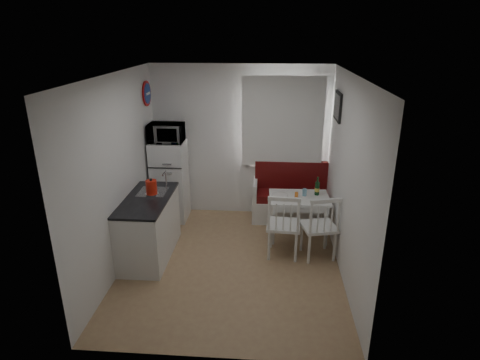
% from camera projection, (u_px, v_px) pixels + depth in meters
% --- Properties ---
extents(floor, '(3.00, 3.50, 0.02)m').
position_uv_depth(floor, '(232.00, 263.00, 5.67)').
color(floor, '#A37A56').
rests_on(floor, ground).
extents(ceiling, '(3.00, 3.50, 0.02)m').
position_uv_depth(ceiling, '(230.00, 75.00, 4.76)').
color(ceiling, white).
rests_on(ceiling, wall_back).
extents(wall_back, '(3.00, 0.02, 2.60)m').
position_uv_depth(wall_back, '(241.00, 142.00, 6.85)').
color(wall_back, white).
rests_on(wall_back, floor).
extents(wall_front, '(3.00, 0.02, 2.60)m').
position_uv_depth(wall_front, '(212.00, 244.00, 3.58)').
color(wall_front, white).
rests_on(wall_front, floor).
extents(wall_left, '(0.02, 3.50, 2.60)m').
position_uv_depth(wall_left, '(119.00, 174.00, 5.32)').
color(wall_left, white).
rests_on(wall_left, floor).
extents(wall_right, '(0.02, 3.50, 2.60)m').
position_uv_depth(wall_right, '(348.00, 180.00, 5.11)').
color(wall_right, white).
rests_on(wall_right, floor).
extents(window, '(1.22, 0.06, 1.47)m').
position_uv_depth(window, '(282.00, 124.00, 6.66)').
color(window, white).
rests_on(window, wall_back).
extents(curtain, '(1.35, 0.02, 1.50)m').
position_uv_depth(curtain, '(283.00, 122.00, 6.58)').
color(curtain, white).
rests_on(curtain, wall_back).
extents(kitchen_counter, '(0.62, 1.32, 1.16)m').
position_uv_depth(kitchen_counter, '(149.00, 227.00, 5.74)').
color(kitchen_counter, white).
rests_on(kitchen_counter, floor).
extents(wall_sign, '(0.03, 0.40, 0.40)m').
position_uv_depth(wall_sign, '(147.00, 94.00, 6.37)').
color(wall_sign, navy).
rests_on(wall_sign, wall_left).
extents(picture_frame, '(0.04, 0.52, 0.42)m').
position_uv_depth(picture_frame, '(337.00, 106.00, 5.88)').
color(picture_frame, black).
rests_on(picture_frame, wall_right).
extents(bench, '(1.39, 0.54, 1.00)m').
position_uv_depth(bench, '(293.00, 201.00, 6.91)').
color(bench, white).
rests_on(bench, floor).
extents(dining_table, '(0.93, 0.67, 0.69)m').
position_uv_depth(dining_table, '(299.00, 201.00, 6.21)').
color(dining_table, white).
rests_on(dining_table, floor).
extents(chair_left, '(0.50, 0.48, 0.53)m').
position_uv_depth(chair_left, '(284.00, 220.00, 5.59)').
color(chair_left, white).
rests_on(chair_left, floor).
extents(chair_right, '(0.55, 0.54, 0.53)m').
position_uv_depth(chair_right, '(320.00, 221.00, 5.56)').
color(chair_right, white).
rests_on(chair_right, floor).
extents(fridge, '(0.55, 0.55, 1.38)m').
position_uv_depth(fridge, '(170.00, 181.00, 6.82)').
color(fridge, white).
rests_on(fridge, floor).
extents(microwave, '(0.56, 0.38, 0.31)m').
position_uv_depth(microwave, '(166.00, 133.00, 6.48)').
color(microwave, white).
rests_on(microwave, fridge).
extents(kettle, '(0.18, 0.18, 0.25)m').
position_uv_depth(kettle, '(151.00, 187.00, 5.64)').
color(kettle, red).
rests_on(kettle, kitchen_counter).
extents(wine_bottle, '(0.07, 0.07, 0.29)m').
position_uv_depth(wine_bottle, '(317.00, 186.00, 6.20)').
color(wine_bottle, '#123919').
rests_on(wine_bottle, dining_table).
extents(drinking_glass_orange, '(0.05, 0.05, 0.09)m').
position_uv_depth(drinking_glass_orange, '(296.00, 195.00, 6.12)').
color(drinking_glass_orange, orange).
rests_on(drinking_glass_orange, dining_table).
extents(drinking_glass_blue, '(0.07, 0.07, 0.11)m').
position_uv_depth(drinking_glass_blue, '(305.00, 192.00, 6.20)').
color(drinking_glass_blue, '#6D9FB9').
rests_on(drinking_glass_blue, dining_table).
extents(plate, '(0.25, 0.25, 0.02)m').
position_uv_depth(plate, '(280.00, 195.00, 6.22)').
color(plate, white).
rests_on(plate, dining_table).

